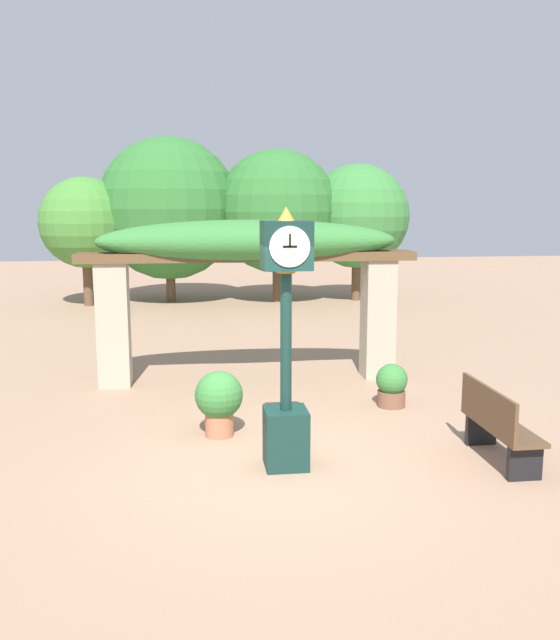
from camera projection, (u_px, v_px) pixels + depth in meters
name	position (u px, v px, depth m)	size (l,w,h in m)	color
ground_plane	(279.00, 467.00, 7.66)	(60.00, 60.00, 0.00)	#9E7A60
pedestal_clock	(286.00, 343.00, 7.45)	(0.52, 0.57, 2.91)	#14332D
pergola	(249.00, 259.00, 11.07)	(5.52, 1.11, 2.70)	#A89E89
potted_plant_near_left	(392.00, 385.00, 9.91)	(0.46, 0.46, 0.64)	brown
potted_plant_near_right	(219.00, 399.00, 8.62)	(0.62, 0.62, 0.85)	#B26B4C
park_bench	(497.00, 426.00, 7.76)	(0.42, 1.39, 0.89)	brown
tree_line	(226.00, 212.00, 20.33)	(11.00, 4.45, 4.95)	brown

